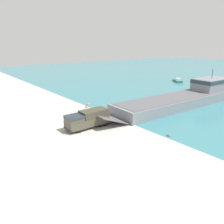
# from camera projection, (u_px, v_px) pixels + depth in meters

# --- Properties ---
(ground_plane) EXTENTS (240.00, 240.00, 0.00)m
(ground_plane) POSITION_uv_depth(u_px,v_px,m) (99.00, 121.00, 40.62)
(ground_plane) COLOR #B7B5AD
(landing_craft) EXTENTS (9.68, 41.37, 7.65)m
(landing_craft) POSITION_uv_depth(u_px,v_px,m) (188.00, 96.00, 51.93)
(landing_craft) COLOR gray
(landing_craft) RESTS_ON ground_plane
(military_truck) EXTENTS (2.67, 7.63, 2.94)m
(military_truck) POSITION_uv_depth(u_px,v_px,m) (87.00, 119.00, 36.94)
(military_truck) COLOR #4C4738
(military_truck) RESTS_ON ground_plane
(soldier_on_ramp) EXTENTS (0.50, 0.46, 1.69)m
(soldier_on_ramp) POSITION_uv_depth(u_px,v_px,m) (79.00, 117.00, 39.61)
(soldier_on_ramp) COLOR #4C4738
(soldier_on_ramp) RESTS_ON ground_plane
(moored_boat_a) EXTENTS (5.74, 5.08, 1.44)m
(moored_boat_a) POSITION_uv_depth(u_px,v_px,m) (178.00, 81.00, 82.42)
(moored_boat_a) COLOR #2D7060
(moored_boat_a) RESTS_ON ground_plane
(mooring_bollard) EXTENTS (0.30, 0.30, 0.70)m
(mooring_bollard) POSITION_uv_depth(u_px,v_px,m) (90.00, 110.00, 45.89)
(mooring_bollard) COLOR #333338
(mooring_bollard) RESTS_ON ground_plane
(shoreline_rock_a) EXTENTS (1.11, 1.11, 1.11)m
(shoreline_rock_a) POSITION_uv_depth(u_px,v_px,m) (88.00, 105.00, 50.96)
(shoreline_rock_a) COLOR gray
(shoreline_rock_a) RESTS_ON ground_plane
(shoreline_rock_b) EXTENTS (1.19, 1.19, 1.19)m
(shoreline_rock_b) POSITION_uv_depth(u_px,v_px,m) (101.00, 112.00, 45.97)
(shoreline_rock_b) COLOR #66605B
(shoreline_rock_b) RESTS_ON ground_plane
(shoreline_rock_c) EXTENTS (0.85, 0.85, 0.85)m
(shoreline_rock_c) POSITION_uv_depth(u_px,v_px,m) (87.00, 108.00, 49.17)
(shoreline_rock_c) COLOR gray
(shoreline_rock_c) RESTS_ON ground_plane
(shoreline_rock_d) EXTENTS (0.65, 0.65, 0.65)m
(shoreline_rock_d) POSITION_uv_depth(u_px,v_px,m) (169.00, 136.00, 33.91)
(shoreline_rock_d) COLOR #66605B
(shoreline_rock_d) RESTS_ON ground_plane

